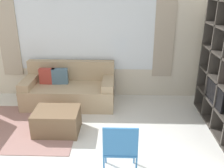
% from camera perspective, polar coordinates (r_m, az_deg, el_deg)
% --- Properties ---
extents(wall_back, '(6.83, 0.11, 2.70)m').
position_cam_1_polar(wall_back, '(5.65, -5.93, 10.40)').
color(wall_back, beige).
rests_on(wall_back, ground_plane).
extents(area_rug, '(2.20, 1.65, 0.01)m').
position_cam_1_polar(area_rug, '(5.01, -20.57, -9.15)').
color(area_rug, gray).
rests_on(area_rug, ground_plane).
extents(couch_main, '(1.94, 0.92, 0.89)m').
position_cam_1_polar(couch_main, '(5.55, -9.74, -1.30)').
color(couch_main, tan).
rests_on(couch_main, ground_plane).
extents(ottoman, '(0.78, 0.60, 0.42)m').
position_cam_1_polar(ottoman, '(4.58, -12.45, -8.26)').
color(ottoman, brown).
rests_on(ottoman, ground_plane).
extents(folding_chair, '(0.44, 0.46, 0.86)m').
position_cam_1_polar(folding_chair, '(3.33, 1.90, -14.00)').
color(folding_chair, '#3375B7').
rests_on(folding_chair, ground_plane).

